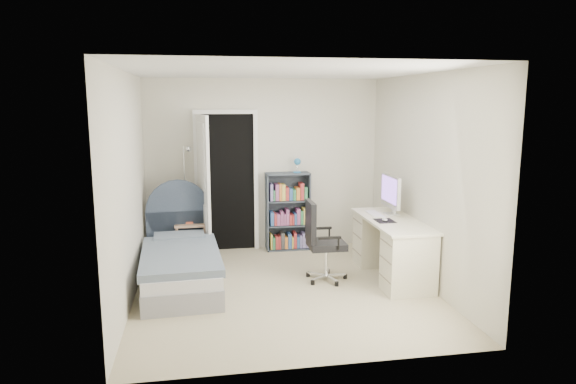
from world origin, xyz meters
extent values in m
cube|color=tan|center=(0.00, 0.00, -0.03)|extent=(3.40, 3.60, 0.05)
cube|color=white|center=(0.00, 0.00, 2.52)|extent=(3.40, 3.60, 0.05)
cube|color=beige|center=(0.00, 1.82, 1.25)|extent=(3.40, 0.05, 2.50)
cube|color=beige|center=(0.00, -1.82, 1.25)|extent=(3.40, 0.05, 2.50)
cube|color=beige|center=(-1.72, 0.00, 1.25)|extent=(0.05, 3.60, 2.50)
cube|color=beige|center=(1.72, 0.00, 1.25)|extent=(0.05, 3.60, 2.50)
cube|color=black|center=(-0.55, 1.80, 1.00)|extent=(0.80, 0.01, 2.00)
cube|color=white|center=(-0.98, 1.77, 1.00)|extent=(0.06, 0.06, 2.00)
cube|color=white|center=(-0.12, 1.77, 1.00)|extent=(0.06, 0.06, 2.00)
cube|color=white|center=(-0.55, 1.77, 2.03)|extent=(0.92, 0.06, 0.06)
cube|color=white|center=(-0.89, 1.38, 1.00)|extent=(0.17, 0.80, 2.00)
cube|color=gray|center=(-1.19, 0.32, 0.12)|extent=(0.94, 1.84, 0.23)
cube|color=silver|center=(-1.19, 0.32, 0.30)|extent=(0.93, 1.80, 0.14)
cube|color=slate|center=(-1.18, 0.23, 0.41)|extent=(0.97, 1.57, 0.09)
cube|color=slate|center=(-1.22, 0.97, 0.42)|extent=(0.66, 0.39, 0.11)
cube|color=#343F51|center=(-1.23, 1.26, 0.36)|extent=(0.86, 0.10, 0.72)
cylinder|color=#343F51|center=(-1.23, 1.26, 0.72)|extent=(0.86, 0.10, 0.86)
cylinder|color=tan|center=(-1.26, 1.17, 0.27)|extent=(0.04, 0.04, 0.54)
cylinder|color=tan|center=(-1.26, 1.54, 0.27)|extent=(0.04, 0.04, 0.54)
cylinder|color=tan|center=(-0.89, 1.17, 0.27)|extent=(0.04, 0.04, 0.54)
cylinder|color=tan|center=(-0.89, 1.54, 0.27)|extent=(0.04, 0.04, 0.54)
cube|color=tan|center=(-1.07, 1.36, 0.52)|extent=(0.43, 0.43, 0.03)
cube|color=tan|center=(-1.07, 1.36, 0.19)|extent=(0.39, 0.39, 0.02)
cube|color=#B24C33|center=(-1.13, 1.36, 0.55)|extent=(0.17, 0.24, 0.03)
cube|color=#3F598C|center=(-1.13, 1.36, 0.58)|extent=(0.16, 0.23, 0.03)
cube|color=#D8CC7F|center=(-1.13, 1.36, 0.61)|extent=(0.15, 0.22, 0.03)
cylinder|color=silver|center=(-1.15, 1.69, 0.01)|extent=(0.22, 0.22, 0.02)
cylinder|color=silver|center=(-1.15, 1.69, 0.78)|extent=(0.02, 0.02, 1.54)
sphere|color=silver|center=(-1.08, 1.64, 1.52)|extent=(0.09, 0.09, 0.09)
cube|color=#3B4451|center=(0.02, 1.65, 0.57)|extent=(0.02, 0.28, 1.15)
cube|color=#3B4451|center=(0.64, 1.65, 0.57)|extent=(0.02, 0.28, 1.15)
cube|color=#3B4451|center=(0.33, 1.65, 1.14)|extent=(0.64, 0.28, 0.02)
cube|color=#3B4451|center=(0.33, 1.65, 0.01)|extent=(0.64, 0.28, 0.02)
cube|color=#3B4451|center=(0.33, 1.79, 0.57)|extent=(0.64, 0.01, 1.15)
cube|color=#3B4451|center=(0.33, 1.65, 0.37)|extent=(0.60, 0.26, 0.02)
cube|color=#3B4451|center=(0.33, 1.65, 0.73)|extent=(0.60, 0.26, 0.02)
cylinder|color=teal|center=(0.47, 1.65, 1.16)|extent=(0.11, 0.11, 0.02)
cylinder|color=silver|center=(0.47, 1.65, 1.23)|extent=(0.01, 0.01, 0.15)
sphere|color=teal|center=(0.47, 1.63, 1.31)|extent=(0.10, 0.10, 0.10)
cube|color=#D8BF4C|center=(0.07, 1.63, 0.14)|extent=(0.03, 0.19, 0.22)
cube|color=#337F4C|center=(0.11, 1.63, 0.11)|extent=(0.04, 0.19, 0.17)
cube|color=#B23333|center=(0.16, 1.63, 0.12)|extent=(0.04, 0.19, 0.18)
cube|color=#B23333|center=(0.20, 1.63, 0.13)|extent=(0.03, 0.19, 0.19)
cube|color=#3F3F3F|center=(0.24, 1.63, 0.15)|extent=(0.05, 0.19, 0.24)
cube|color=orange|center=(0.30, 1.63, 0.12)|extent=(0.04, 0.19, 0.18)
cube|color=#335999|center=(0.35, 1.63, 0.14)|extent=(0.05, 0.19, 0.22)
cube|color=#D8BF4C|center=(0.39, 1.63, 0.11)|extent=(0.02, 0.19, 0.17)
cube|color=#B23333|center=(0.43, 1.63, 0.14)|extent=(0.04, 0.19, 0.23)
cube|color=#335999|center=(0.47, 1.63, 0.11)|extent=(0.04, 0.19, 0.17)
cube|color=#7F72B2|center=(0.52, 1.63, 0.12)|extent=(0.04, 0.19, 0.18)
cube|color=#7F72B2|center=(0.56, 1.63, 0.14)|extent=(0.05, 0.19, 0.22)
cube|color=#7F72B2|center=(0.62, 1.63, 0.13)|extent=(0.05, 0.19, 0.21)
cube|color=#335999|center=(0.09, 1.63, 0.48)|extent=(0.05, 0.19, 0.19)
cube|color=#B23333|center=(0.13, 1.63, 0.48)|extent=(0.03, 0.19, 0.18)
cube|color=#994C7F|center=(0.18, 1.63, 0.47)|extent=(0.05, 0.19, 0.16)
cube|color=#994C7F|center=(0.23, 1.63, 0.49)|extent=(0.04, 0.19, 0.20)
cube|color=#994C7F|center=(0.27, 1.63, 0.47)|extent=(0.03, 0.19, 0.17)
cube|color=#994C7F|center=(0.32, 1.63, 0.50)|extent=(0.04, 0.19, 0.23)
cube|color=#B23333|center=(0.36, 1.63, 0.46)|extent=(0.04, 0.19, 0.15)
cube|color=#B23333|center=(0.40, 1.63, 0.46)|extent=(0.02, 0.19, 0.15)
cube|color=#335999|center=(0.43, 1.63, 0.47)|extent=(0.03, 0.19, 0.17)
cube|color=#994C7F|center=(0.48, 1.63, 0.50)|extent=(0.05, 0.19, 0.23)
cube|color=#337F4C|center=(0.53, 1.63, 0.49)|extent=(0.04, 0.19, 0.20)
cube|color=#D8BF4C|center=(0.58, 1.63, 0.50)|extent=(0.05, 0.19, 0.23)
cube|color=#7F72B2|center=(0.08, 1.63, 0.88)|extent=(0.04, 0.19, 0.25)
cube|color=#337F4C|center=(0.12, 1.63, 0.83)|extent=(0.02, 0.19, 0.15)
cube|color=#994C7F|center=(0.16, 1.63, 0.87)|extent=(0.05, 0.19, 0.24)
cube|color=orange|center=(0.21, 1.63, 0.88)|extent=(0.03, 0.19, 0.24)
cube|color=#D8BF4C|center=(0.26, 1.63, 0.87)|extent=(0.05, 0.19, 0.23)
cube|color=#B23333|center=(0.31, 1.63, 0.85)|extent=(0.05, 0.19, 0.19)
cube|color=#335999|center=(0.36, 1.63, 0.84)|extent=(0.05, 0.19, 0.17)
cube|color=#337F4C|center=(0.42, 1.63, 0.83)|extent=(0.04, 0.19, 0.15)
cube|color=orange|center=(0.47, 1.63, 0.84)|extent=(0.05, 0.19, 0.18)
cube|color=#B23333|center=(0.53, 1.63, 0.88)|extent=(0.05, 0.19, 0.25)
cube|color=#337F4C|center=(0.58, 1.63, 0.85)|extent=(0.05, 0.19, 0.19)
cube|color=beige|center=(1.40, 0.21, 0.72)|extent=(0.61, 1.52, 0.03)
cube|color=beige|center=(1.40, -0.33, 0.35)|extent=(0.56, 0.40, 0.71)
cube|color=beige|center=(1.40, 0.74, 0.35)|extent=(0.56, 0.40, 0.71)
cube|color=silver|center=(1.50, 0.51, 0.74)|extent=(0.16, 0.16, 0.01)
cube|color=silver|center=(1.53, 0.51, 0.86)|extent=(0.03, 0.06, 0.22)
cube|color=silver|center=(1.48, 0.51, 1.04)|extent=(0.04, 0.57, 0.40)
cube|color=#8754CE|center=(1.45, 0.51, 1.06)|extent=(0.00, 0.51, 0.32)
cube|color=white|center=(1.28, 0.51, 0.75)|extent=(0.13, 0.40, 0.02)
cube|color=black|center=(1.28, 0.16, 0.74)|extent=(0.22, 0.26, 0.00)
ellipsoid|color=white|center=(1.28, 0.16, 0.76)|extent=(0.06, 0.10, 0.03)
cube|color=silver|center=(0.69, 0.24, 0.05)|extent=(0.25, 0.04, 0.02)
cylinder|color=black|center=(0.81, 0.23, 0.03)|extent=(0.05, 0.05, 0.05)
cube|color=silver|center=(0.61, 0.35, 0.05)|extent=(0.12, 0.25, 0.02)
cylinder|color=black|center=(0.65, 0.47, 0.03)|extent=(0.05, 0.05, 0.05)
cube|color=silver|center=(0.47, 0.31, 0.05)|extent=(0.22, 0.18, 0.02)
cylinder|color=black|center=(0.37, 0.39, 0.03)|extent=(0.05, 0.05, 0.05)
cube|color=silver|center=(0.47, 0.17, 0.05)|extent=(0.23, 0.18, 0.02)
cylinder|color=black|center=(0.37, 0.10, 0.03)|extent=(0.05, 0.05, 0.05)
cube|color=silver|center=(0.60, 0.12, 0.05)|extent=(0.11, 0.25, 0.02)
cylinder|color=black|center=(0.64, 0.00, 0.03)|extent=(0.05, 0.05, 0.05)
cylinder|color=silver|center=(0.57, 0.24, 0.24)|extent=(0.05, 0.05, 0.38)
cube|color=black|center=(0.57, 0.24, 0.45)|extent=(0.44, 0.44, 0.08)
cube|color=black|center=(0.37, 0.24, 0.74)|extent=(0.07, 0.40, 0.50)
cube|color=black|center=(0.55, 0.00, 0.60)|extent=(0.27, 0.04, 0.03)
cube|color=black|center=(0.55, 0.47, 0.60)|extent=(0.27, 0.04, 0.03)
camera|label=1|loc=(-0.94, -5.65, 2.18)|focal=32.00mm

